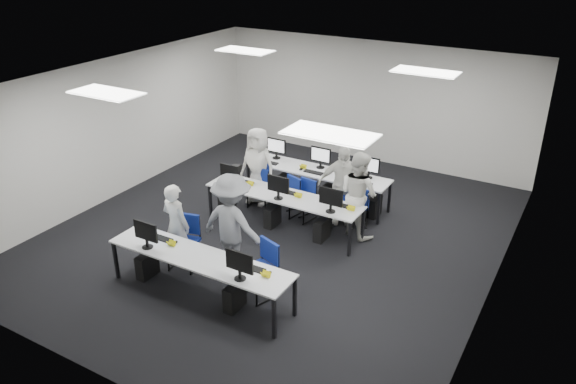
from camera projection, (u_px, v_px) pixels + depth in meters
The scene contains 23 objects.
room at pixel (278, 161), 10.31m from camera, with size 9.00×9.02×3.00m.
ceiling_panels at pixel (277, 82), 9.68m from camera, with size 5.20×4.60×0.02m.
desk_front at pixel (199, 260), 8.78m from camera, with size 3.20×0.70×0.73m.
desk_mid at pixel (283, 197), 10.82m from camera, with size 3.20×0.70×0.73m.
desk_back at pixel (317, 173), 11.91m from camera, with size 3.20×0.70×0.73m.
equipment_front at pixel (190, 274), 8.99m from camera, with size 2.51×0.41×1.19m.
equipment_mid at pixel (274, 210), 11.02m from camera, with size 2.91×0.41×1.19m.
equipment_back at pixel (325, 188), 11.98m from camera, with size 2.91×0.41×1.19m.
chair_0 at pixel (185, 251), 9.75m from camera, with size 0.55×0.59×0.93m.
chair_1 at pixel (261, 279), 8.97m from camera, with size 0.60×0.62×0.93m.
chair_2 at pixel (260, 193), 11.96m from camera, with size 0.53×0.56×0.88m.
chair_3 at pixel (303, 207), 11.38m from camera, with size 0.47×0.50×0.82m.
chair_4 at pixel (342, 216), 11.03m from camera, with size 0.50×0.53×0.83m.
chair_5 at pixel (266, 190), 12.13m from camera, with size 0.42×0.45×0.82m.
chair_6 at pixel (301, 200), 11.63m from camera, with size 0.55×0.57×0.85m.
chair_7 at pixel (358, 212), 11.19m from camera, with size 0.52×0.55×0.83m.
handbag at pixel (230, 173), 11.40m from camera, with size 0.35×0.22×0.29m, color olive.
student_0 at pixel (176, 225), 9.64m from camera, with size 0.55×0.36×1.52m, color beige.
student_1 at pixel (359, 194), 10.58m from camera, with size 0.82×0.64×1.68m, color beige.
student_2 at pixel (258, 166), 11.85m from camera, with size 0.81×0.53×1.67m, color beige.
student_3 at pixel (342, 185), 11.02m from camera, with size 0.96×0.40×1.63m, color beige.
photographer at pixel (232, 224), 9.36m from camera, with size 1.16×0.67×1.80m, color slate.
dslr_camera at pixel (236, 168), 9.10m from camera, with size 0.14×0.18×0.10m, color black.
Camera 1 is at (4.95, -8.20, 5.37)m, focal length 35.00 mm.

